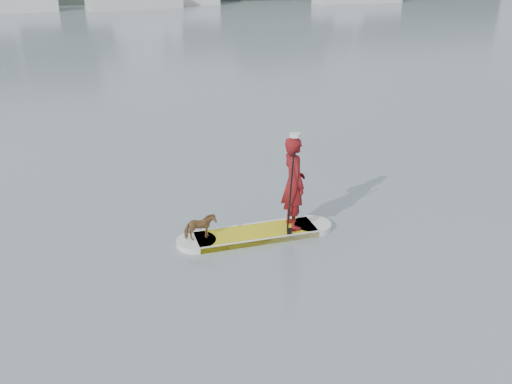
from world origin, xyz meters
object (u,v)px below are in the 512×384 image
object	(u,v)px
paddleboard	(256,234)
sailboat_c	(11,2)
paddler	(294,183)
dog	(200,227)

from	to	relation	value
paddleboard	sailboat_c	world-z (taller)	sailboat_c
paddler	dog	world-z (taller)	paddler
paddler	paddleboard	bearing A→B (deg)	88.92
paddleboard	sailboat_c	bearing A→B (deg)	100.02
paddler	sailboat_c	bearing A→B (deg)	9.88
paddleboard	paddler	world-z (taller)	paddler
paddleboard	dog	world-z (taller)	dog
paddleboard	dog	xyz separation A→B (m)	(-1.16, -0.02, 0.32)
paddler	sailboat_c	size ratio (longest dim) A/B	0.17
paddler	dog	bearing A→B (deg)	88.92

